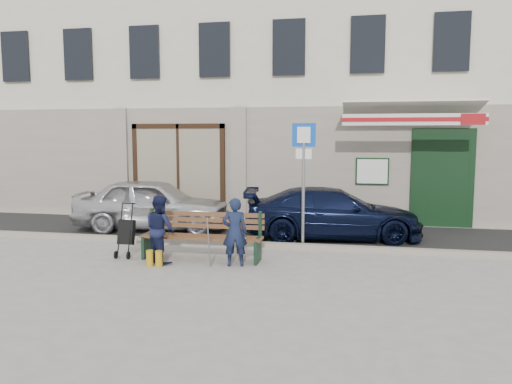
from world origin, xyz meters
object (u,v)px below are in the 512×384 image
(car_silver, at_px, (153,204))
(stroller, at_px, (126,233))
(car_navy, at_px, (332,213))
(man, at_px, (235,232))
(bench, at_px, (199,236))
(woman, at_px, (160,229))
(parking_sign, at_px, (304,165))

(car_silver, relative_size, stroller, 3.69)
(car_navy, relative_size, man, 3.22)
(bench, height_order, man, man)
(man, bearing_deg, car_silver, -61.19)
(woman, bearing_deg, stroller, 16.58)
(car_silver, xyz_separation_m, woman, (1.44, -3.09, -0.02))
(car_navy, bearing_deg, stroller, 115.64)
(car_silver, xyz_separation_m, bench, (2.10, -2.71, -0.21))
(stroller, bearing_deg, parking_sign, 20.20)
(man, height_order, stroller, man)
(car_navy, xyz_separation_m, parking_sign, (-0.58, -1.15, 1.20))
(man, xyz_separation_m, stroller, (-2.30, 0.28, -0.17))
(car_navy, bearing_deg, parking_sign, 145.79)
(parking_sign, height_order, bench, parking_sign)
(car_silver, xyz_separation_m, man, (2.89, -3.05, -0.03))
(car_silver, distance_m, man, 4.21)
(car_navy, bearing_deg, bench, 128.22)
(man, bearing_deg, car_navy, -134.69)
(car_silver, relative_size, car_navy, 0.96)
(woman, height_order, stroller, woman)
(parking_sign, xyz_separation_m, man, (-1.09, -1.73, -1.15))
(car_silver, distance_m, stroller, 2.84)
(car_silver, relative_size, bench, 1.64)
(car_silver, bearing_deg, car_navy, -99.77)
(bench, relative_size, stroller, 2.25)
(man, relative_size, woman, 0.98)
(woman, bearing_deg, car_silver, -27.94)
(bench, bearing_deg, stroller, -177.50)
(car_navy, distance_m, parking_sign, 1.76)
(car_silver, bearing_deg, woman, -162.56)
(bench, bearing_deg, parking_sign, 36.25)
(car_silver, height_order, stroller, car_silver)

